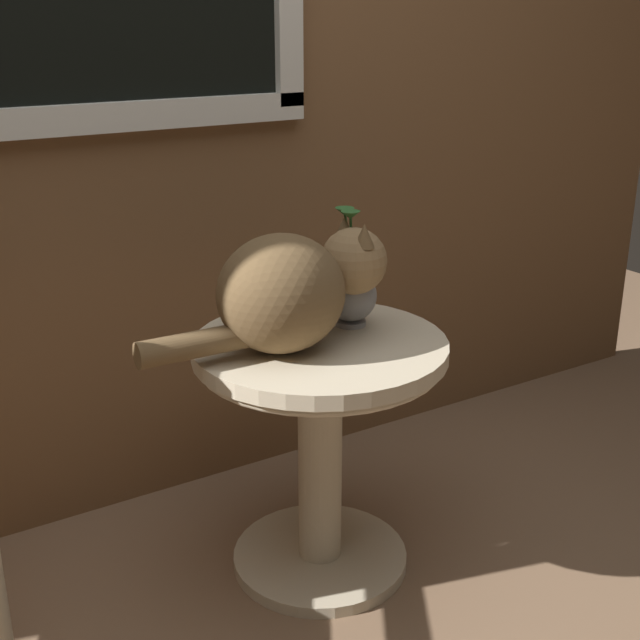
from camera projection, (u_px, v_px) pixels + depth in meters
The scene contains 5 objects.
ground_plane at pixel (239, 639), 1.86m from camera, with size 6.00×6.00×0.00m, color #7F6047.
back_wall at pixel (88, 3), 1.96m from camera, with size 4.00×0.07×2.60m.
wicker_side_table at pixel (320, 412), 1.98m from camera, with size 0.58×0.58×0.59m.
cat at pixel (290, 290), 1.83m from camera, with size 0.59×0.27×0.27m.
pewter_vase_with_ivy at pixel (351, 290), 1.98m from camera, with size 0.12×0.12×0.28m.
Camera 1 is at (-0.64, -1.37, 1.30)m, focal length 47.70 mm.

